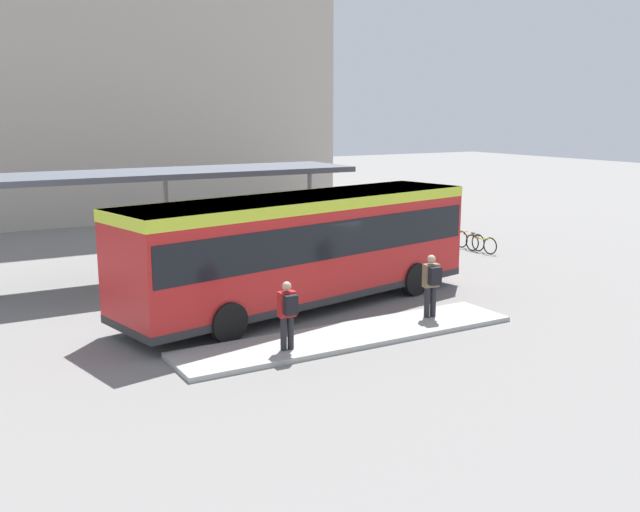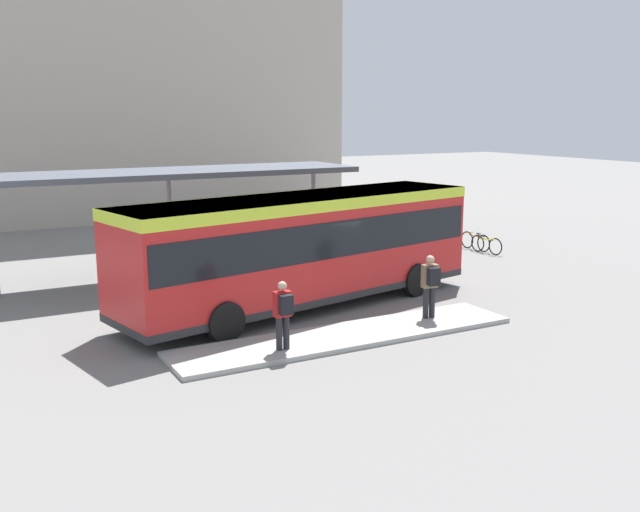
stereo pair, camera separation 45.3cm
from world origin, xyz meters
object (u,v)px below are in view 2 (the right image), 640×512
Objects in this scene: pedestrian_waiting at (283,311)px; bicycle_yellow at (486,245)px; pedestrian_companion at (430,283)px; bicycle_orange at (475,241)px; city_bus at (303,243)px.

pedestrian_waiting is 13.97m from bicycle_yellow.
bicycle_orange is at bearing -37.96° from pedestrian_companion.
pedestrian_waiting is at bearing -135.28° from city_bus.
city_bus is 6.72× the size of pedestrian_companion.
pedestrian_waiting is (-2.25, -3.39, -0.81)m from city_bus.
city_bus is 3.73m from pedestrian_companion.
pedestrian_companion is 10.58m from bicycle_orange.
city_bus is 7.15× the size of bicycle_yellow.
pedestrian_waiting reaches higher than bicycle_yellow.
bicycle_yellow is 0.73m from bicycle_orange.
pedestrian_companion reaches higher than pedestrian_waiting.
city_bus is at bearing 110.49° from bicycle_orange.
pedestrian_companion is at bearing 130.13° from bicycle_orange.
pedestrian_companion reaches higher than bicycle_orange.
pedestrian_companion is at bearing -56.70° from bicycle_yellow.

